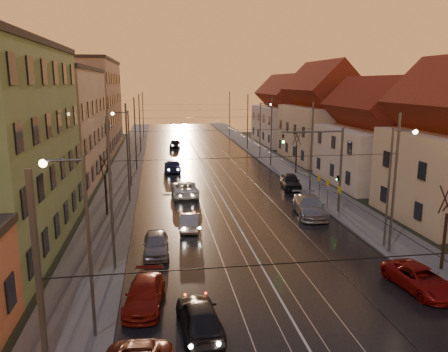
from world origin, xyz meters
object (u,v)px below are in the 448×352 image
driving_car_2 (185,188)px  driving_car_0 (200,317)px  driving_car_3 (173,166)px  parked_right_2 (291,181)px  driving_car_1 (190,221)px  parked_left_2 (145,294)px  parked_right_0 (420,279)px  street_lamp_1 (394,176)px  street_lamp_3 (262,124)px  street_lamp_0 (80,231)px  parked_right_1 (310,206)px  driving_car_4 (175,143)px  parked_left_3 (156,244)px  traffic_light_mast (330,159)px  street_lamp_2 (126,141)px

driving_car_2 → driving_car_0: bearing=86.8°
driving_car_3 → parked_right_2: parked_right_2 is taller
parked_right_2 → driving_car_1: bearing=-127.0°
parked_left_2 → parked_right_0: parked_right_0 is taller
street_lamp_1 → street_lamp_3: size_ratio=1.00×
street_lamp_0 → parked_right_1: street_lamp_0 is taller
driving_car_4 → parked_right_2: bearing=116.8°
parked_left_2 → parked_right_1: bearing=51.6°
street_lamp_0 → parked_left_3: size_ratio=1.99×
driving_car_0 → parked_right_0: driving_car_0 is taller
driving_car_3 → street_lamp_1: bearing=116.5°
parked_left_2 → driving_car_0: bearing=-40.9°
street_lamp_1 → parked_right_2: street_lamp_1 is taller
driving_car_0 → parked_left_2: driving_car_0 is taller
parked_left_2 → parked_right_2: bearing=63.9°
driving_car_2 → driving_car_1: bearing=87.5°
driving_car_0 → driving_car_3: 35.89m
street_lamp_3 → parked_right_0: (-1.50, -41.97, -4.26)m
street_lamp_0 → parked_right_2: (16.70, 25.02, -4.13)m
driving_car_2 → parked_right_2: (11.06, 1.37, 0.03)m
street_lamp_0 → driving_car_0: (4.79, -0.16, -4.16)m
traffic_light_mast → parked_right_0: size_ratio=1.60×
parked_right_0 → traffic_light_mast: bearing=81.5°
street_lamp_2 → traffic_light_mast: 20.89m
traffic_light_mast → parked_right_1: traffic_light_mast is taller
parked_left_3 → parked_right_0: (13.80, -7.14, -0.06)m
driving_car_1 → street_lamp_1: bearing=163.0°
street_lamp_1 → parked_left_2: (-15.87, -5.49, -4.26)m
driving_car_1 → parked_left_3: 5.16m
street_lamp_1 → driving_car_4: bearing=104.1°
driving_car_2 → parked_right_1: (9.79, -7.97, 0.07)m
traffic_light_mast → driving_car_3: bearing=121.7°
parked_left_3 → parked_right_2: size_ratio=0.91×
street_lamp_0 → driving_car_0: size_ratio=1.87×
street_lamp_2 → parked_right_0: size_ratio=1.78×
street_lamp_0 → street_lamp_3: same height
driving_car_4 → parked_right_0: (10.59, -54.06, -0.10)m
traffic_light_mast → driving_car_4: (-10.98, 40.09, -3.87)m
street_lamp_2 → parked_right_2: size_ratio=1.80×
street_lamp_3 → driving_car_3: bearing=-148.1°
driving_car_0 → parked_right_2: 27.85m
driving_car_4 → parked_left_3: 47.02m
parked_right_1 → driving_car_1: bearing=-162.3°
traffic_light_mast → driving_car_2: size_ratio=1.39×
driving_car_1 → driving_car_3: (-0.48, 22.04, 0.10)m
street_lamp_1 → parked_left_3: street_lamp_1 is taller
street_lamp_0 → driving_car_2: 24.67m
street_lamp_1 → parked_left_3: bearing=175.6°
traffic_light_mast → driving_car_3: size_ratio=1.44×
driving_car_3 → parked_left_2: (-2.59, -33.22, -0.10)m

